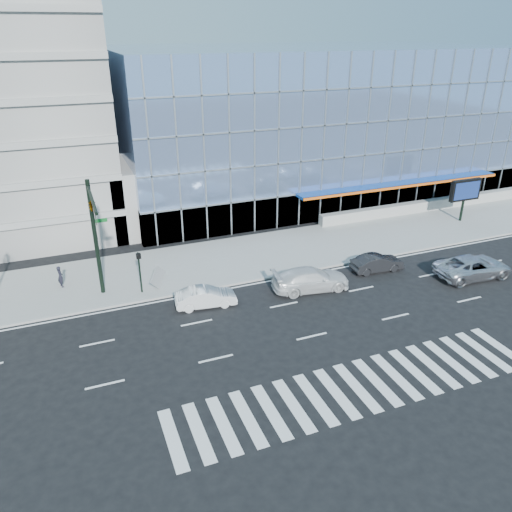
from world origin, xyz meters
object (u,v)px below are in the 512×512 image
(traffic_signal, at_px, (93,217))
(tilted_panel, at_px, (158,277))
(silver_suv, at_px, (473,267))
(white_sedan, at_px, (206,297))
(marquee_sign, at_px, (465,191))
(white_suv, at_px, (311,279))
(pedestrian, at_px, (60,276))
(dark_sedan, at_px, (377,263))
(ped_signal_post, at_px, (139,266))

(traffic_signal, xyz_separation_m, tilted_panel, (3.66, 0.43, -5.10))
(silver_suv, relative_size, white_sedan, 1.44)
(white_sedan, bearing_deg, marquee_sign, -69.96)
(white_suv, height_order, pedestrian, pedestrian)
(silver_suv, relative_size, white_suv, 1.05)
(silver_suv, distance_m, white_sedan, 19.74)
(silver_suv, relative_size, dark_sedan, 1.45)
(silver_suv, bearing_deg, traffic_signal, 80.56)
(marquee_sign, distance_m, silver_suv, 12.12)
(silver_suv, bearing_deg, pedestrian, 75.43)
(dark_sedan, bearing_deg, white_suv, 100.73)
(white_suv, distance_m, dark_sedan, 6.05)
(traffic_signal, bearing_deg, pedestrian, 128.12)
(dark_sedan, bearing_deg, ped_signal_post, 83.98)
(marquee_sign, bearing_deg, dark_sedan, -156.09)
(traffic_signal, distance_m, ped_signal_post, 4.75)
(white_sedan, relative_size, pedestrian, 2.56)
(pedestrian, relative_size, tilted_panel, 1.21)
(ped_signal_post, distance_m, white_sedan, 5.04)
(traffic_signal, xyz_separation_m, ped_signal_post, (2.50, 0.37, -4.02))
(silver_suv, xyz_separation_m, tilted_panel, (-21.98, 6.37, 0.27))
(traffic_signal, xyz_separation_m, white_suv, (13.64, -3.26, -5.37))
(white_suv, bearing_deg, silver_suv, -95.90)
(white_suv, height_order, white_sedan, white_suv)
(marquee_sign, relative_size, white_sedan, 1.00)
(tilted_panel, bearing_deg, silver_suv, -59.16)
(white_suv, bearing_deg, white_sedan, 92.92)
(silver_suv, bearing_deg, white_suv, 81.03)
(tilted_panel, bearing_deg, pedestrian, 112.15)
(white_suv, distance_m, white_sedan, 7.51)
(dark_sedan, bearing_deg, traffic_signal, 86.24)
(marquee_sign, distance_m, tilted_panel, 29.56)
(traffic_signal, distance_m, pedestrian, 6.73)
(traffic_signal, relative_size, white_sedan, 1.99)
(ped_signal_post, height_order, silver_suv, ped_signal_post)
(dark_sedan, height_order, pedestrian, pedestrian)
(marquee_sign, xyz_separation_m, tilted_panel, (-29.34, -2.99, -2.00))
(ped_signal_post, height_order, dark_sedan, ped_signal_post)
(marquee_sign, height_order, white_suv, marquee_sign)
(traffic_signal, relative_size, silver_suv, 1.39)
(ped_signal_post, bearing_deg, tilted_panel, 2.80)
(white_suv, height_order, tilted_panel, tilted_panel)
(marquee_sign, xyz_separation_m, dark_sedan, (-13.36, -5.92, -2.41))
(traffic_signal, height_order, pedestrian, traffic_signal)
(ped_signal_post, height_order, tilted_panel, ped_signal_post)
(silver_suv, bearing_deg, marquee_sign, -34.59)
(traffic_signal, distance_m, silver_suv, 26.86)
(marquee_sign, height_order, tilted_panel, marquee_sign)
(marquee_sign, relative_size, tilted_panel, 3.08)
(traffic_signal, xyz_separation_m, white_sedan, (6.15, -2.77, -5.50))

